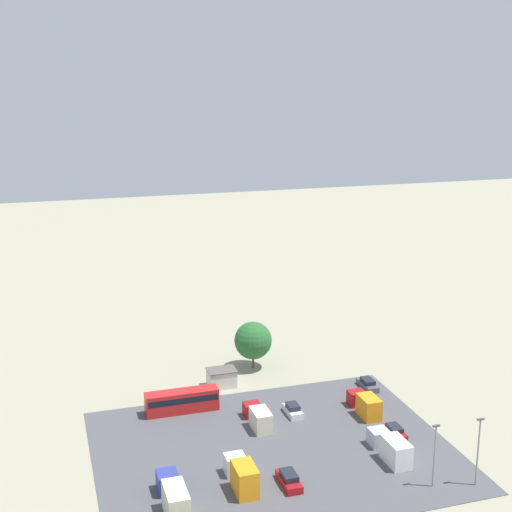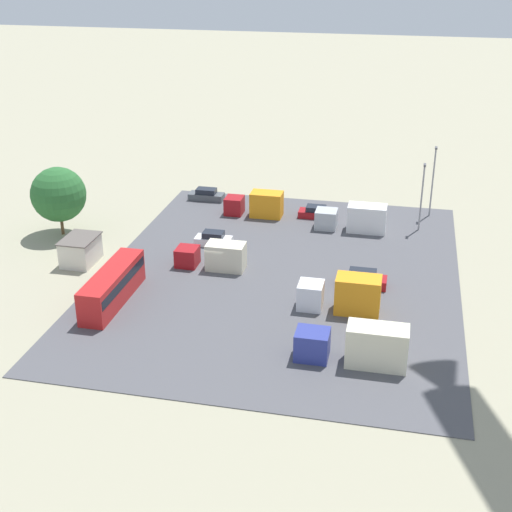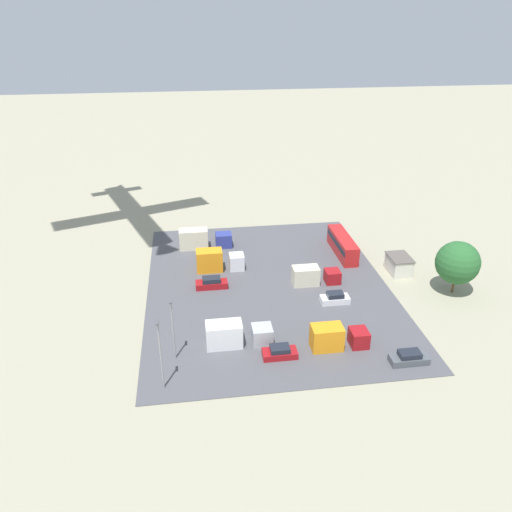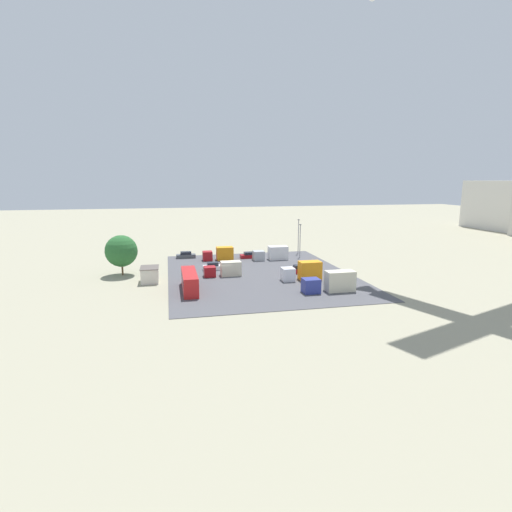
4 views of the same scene
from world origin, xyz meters
The scene contains 16 objects.
ground_plane centered at (0.00, 0.00, 0.00)m, with size 400.00×400.00×0.00m, color gray.
parking_lot_surface centered at (0.00, 6.97, 0.04)m, with size 46.29×35.96×0.08m.
shed_building centered at (1.53, -14.29, 1.43)m, with size 4.57×3.34×2.84m.
bus centered at (9.30, -7.39, 1.83)m, with size 10.69×2.46×3.24m.
parked_car_0 centered at (-5.88, -1.75, 0.74)m, with size 1.88×4.10×1.59m.
parked_car_1 centered at (0.87, 15.41, 0.77)m, with size 1.95×4.78×1.66m.
parked_car_2 centered at (-16.95, 8.29, 0.69)m, with size 1.97×4.21×1.45m.
parked_car_3 centered at (-20.20, -6.67, 0.73)m, with size 1.88×4.58×1.55m.
parked_truck_0 centered at (6.39, 14.15, 1.68)m, with size 2.50×7.56×3.50m.
parked_truck_1 centered at (-13.75, 13.36, 1.53)m, with size 2.52×8.25×3.17m.
parked_truck_2 centered at (15.03, 16.17, 1.67)m, with size 2.43×9.05×3.47m.
parked_truck_3 centered at (-0.08, 0.03, 1.37)m, with size 2.37×7.30×2.82m.
parked_truck_4 centered at (-16.03, 1.10, 1.49)m, with size 2.45×7.14×3.08m.
tree_near_shed centered at (-5.37, -19.86, 4.89)m, with size 6.30×6.30×8.05m.
light_pole_lot_centre centered at (-15.46, 20.75, 4.54)m, with size 0.90×0.28×8.06m.
light_pole_lot_edge centered at (-20.55, 22.01, 4.88)m, with size 0.90×0.28×8.74m.
Camera 1 is at (27.17, 87.00, 47.87)m, focal length 50.00 mm.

